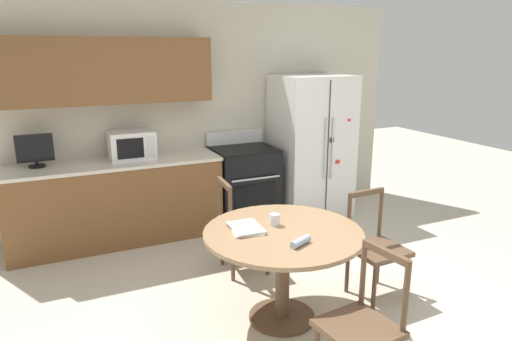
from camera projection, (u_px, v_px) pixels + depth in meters
The scene contains 14 objects.
ground_plane at pixel (312, 325), 3.51m from camera, with size 14.00×14.00×0.00m, color beige.
back_wall at pixel (177, 103), 5.29m from camera, with size 5.20×0.44×2.60m.
kitchen_counter at pixel (117, 201), 4.96m from camera, with size 2.24×0.64×0.90m.
refrigerator at pixel (311, 146), 5.73m from camera, with size 0.89×0.79×1.75m.
oven_range at pixel (244, 184), 5.53m from camera, with size 0.72×0.68×1.08m.
microwave at pixel (132, 145), 4.93m from camera, with size 0.47×0.36×0.30m.
countertop_tv at pixel (35, 150), 4.57m from camera, with size 0.35×0.16×0.34m.
dining_table at pixel (283, 248), 3.45m from camera, with size 1.20×1.20×0.74m.
dining_chair_far at pixel (241, 227), 4.28m from camera, with size 0.45×0.45×0.90m.
dining_chair_right at pixel (376, 248), 3.84m from camera, with size 0.44×0.44×0.90m.
dining_chair_near at pixel (362, 326), 2.75m from camera, with size 0.47×0.47×0.90m.
candle_glass at pixel (275, 220), 3.52m from camera, with size 0.08×0.08×0.09m.
folded_napkin at pixel (301, 242), 3.16m from camera, with size 0.19×0.12×0.05m.
mail_stack at pixel (246, 228), 3.44m from camera, with size 0.28×0.34×0.02m.
Camera 1 is at (-1.68, -2.62, 2.06)m, focal length 32.00 mm.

